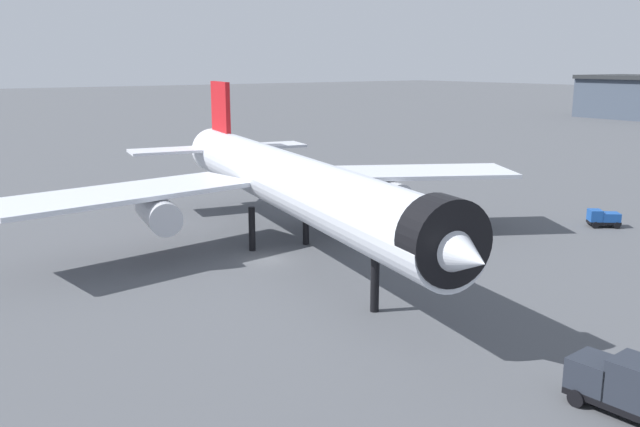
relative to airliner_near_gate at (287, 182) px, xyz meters
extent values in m
plane|color=#4C4F54|center=(1.00, -2.63, -6.61)|extent=(900.00, 900.00, 0.00)
cylinder|color=silver|center=(0.42, -0.08, 0.12)|extent=(50.60, 15.02, 5.18)
cone|color=silver|center=(25.21, -5.06, 0.12)|extent=(6.59, 6.10, 5.08)
cone|color=silver|center=(-24.38, 4.89, 0.12)|extent=(7.57, 6.15, 4.92)
cylinder|color=black|center=(24.19, -4.85, 0.51)|extent=(3.31, 5.59, 5.23)
cube|color=silver|center=(-0.65, 14.38, -0.53)|extent=(18.20, 23.80, 0.41)
cylinder|color=#B7BAC1|center=(0.00, 11.46, -2.24)|extent=(7.50, 4.19, 2.85)
cube|color=silver|center=(-6.14, -13.01, -0.53)|extent=(10.68, 23.54, 0.41)
cylinder|color=#B7BAC1|center=(-4.42, -10.58, -2.24)|extent=(7.50, 4.19, 2.85)
cube|color=red|center=(-20.41, 4.09, 4.26)|extent=(6.05, 1.70, 8.29)
cube|color=silver|center=(-20.25, 10.02, 0.64)|extent=(6.25, 9.82, 0.31)
cube|color=silver|center=(-22.55, -1.44, 0.64)|extent=(6.25, 9.82, 0.31)
cylinder|color=black|center=(16.28, -3.27, -4.54)|extent=(0.62, 0.62, 4.14)
cylinder|color=black|center=(-1.53, 3.08, -4.54)|extent=(0.62, 0.62, 4.14)
cylinder|color=black|center=(-2.60, -2.25, -4.54)|extent=(0.62, 0.62, 4.14)
cube|color=black|center=(34.59, -2.43, -5.99)|extent=(5.66, 2.71, 0.35)
cube|color=#232833|center=(32.95, -2.56, -5.01)|extent=(2.37, 2.46, 1.60)
cube|color=#1E2D38|center=(31.96, -2.63, -4.69)|extent=(0.23, 1.93, 0.80)
cylinder|color=black|center=(32.76, -3.73, -6.16)|extent=(0.92, 0.35, 0.90)
cylinder|color=black|center=(32.58, -1.43, -6.16)|extent=(0.92, 0.35, 0.90)
cube|color=black|center=(11.10, 32.97, -6.11)|extent=(3.26, 3.49, 0.30)
cube|color=#194799|center=(10.49, 32.23, -5.36)|extent=(2.05, 2.00, 1.20)
cube|color=#1E2D38|center=(10.13, 31.78, -5.12)|extent=(1.09, 0.91, 0.60)
cube|color=#194799|center=(11.46, 33.42, -5.51)|extent=(2.45, 2.50, 0.90)
cylinder|color=black|center=(11.01, 31.60, -6.26)|extent=(0.66, 0.72, 0.70)
cylinder|color=black|center=(9.77, 32.61, -6.26)|extent=(0.66, 0.72, 0.70)
cylinder|color=black|center=(12.42, 33.34, -6.26)|extent=(0.66, 0.72, 0.70)
cylinder|color=black|center=(11.18, 34.35, -6.26)|extent=(0.66, 0.72, 0.70)
camera|label=1|loc=(51.06, -32.86, 10.55)|focal=38.30mm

